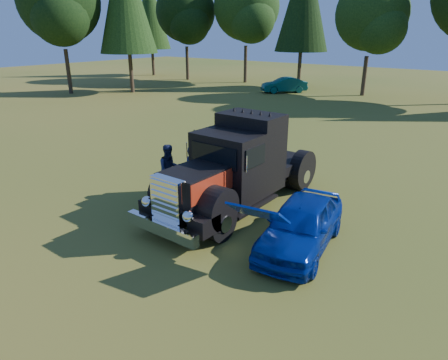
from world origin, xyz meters
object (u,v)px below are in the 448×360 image
Objects in this scene: hotrod_coupe at (301,224)px; distant_teal_car at (284,85)px; diamond_t_truck at (235,170)px; spectator_far at (170,170)px; spectator_near at (193,171)px.

distant_teal_car is at bearing 120.58° from hotrod_coupe.
diamond_t_truck is at bearing 160.38° from hotrod_coupe.
spectator_far is (-5.49, 0.59, 0.22)m from hotrod_coupe.
diamond_t_truck is at bearing -72.79° from spectator_near.
hotrod_coupe reaches higher than distant_teal_car.
distant_teal_car is at bearing 116.25° from diamond_t_truck.
diamond_t_truck reaches higher than hotrod_coupe.
diamond_t_truck is 2.58m from spectator_far.
hotrod_coupe is 1.03× the size of distant_teal_car.
diamond_t_truck reaches higher than spectator_far.
spectator_near is 0.83m from spectator_far.
diamond_t_truck is 26.76m from distant_teal_car.
diamond_t_truck is 3.21m from hotrod_coupe.
distant_teal_car is at bearing 40.29° from spectator_near.
diamond_t_truck is at bearing -22.80° from distant_teal_car.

